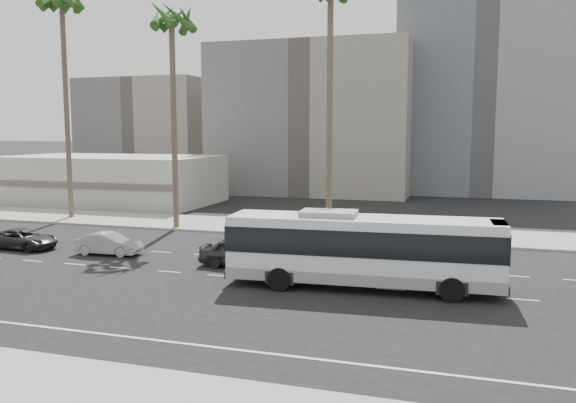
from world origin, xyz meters
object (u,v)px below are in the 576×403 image
at_px(palm_far, 62,5).
at_px(car_b, 109,244).
at_px(car_c, 23,239).
at_px(palm_mid, 172,26).
at_px(car_a, 241,252).
at_px(city_bus, 363,248).

bearing_deg(palm_far, car_b, -45.19).
distance_m(car_c, palm_far, 22.03).
bearing_deg(palm_mid, car_c, -120.23).
xyz_separation_m(car_b, palm_mid, (-0.61, 9.95, 14.86)).
height_order(car_c, palm_far, palm_far).
distance_m(car_a, palm_mid, 20.45).
height_order(car_b, car_c, car_b).
distance_m(car_b, palm_far, 24.43).
distance_m(city_bus, palm_mid, 25.33).
relative_size(car_b, palm_mid, 0.24).
distance_m(city_bus, car_c, 23.06).
bearing_deg(car_c, city_bus, -95.70).
height_order(city_bus, palm_far, palm_far).
distance_m(palm_mid, palm_far, 11.91).
bearing_deg(car_b, palm_mid, 0.22).
bearing_deg(city_bus, car_c, 169.04).
height_order(palm_mid, palm_far, palm_far).
xyz_separation_m(car_a, car_c, (-15.44, 0.42, -0.15)).
bearing_deg(city_bus, car_b, 166.01).
bearing_deg(palm_far, car_c, -65.29).
distance_m(car_a, car_c, 15.45).
bearing_deg(car_c, palm_mid, -28.46).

